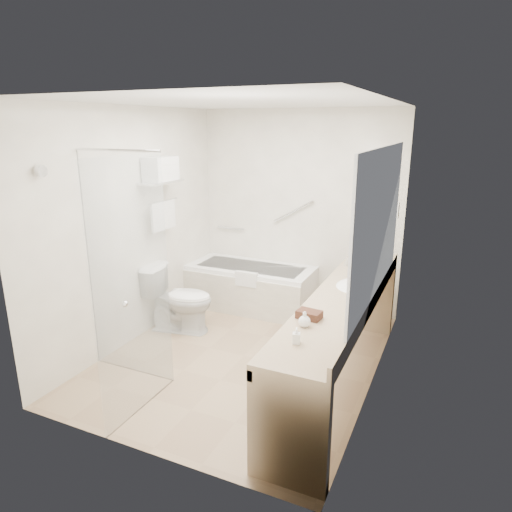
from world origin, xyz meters
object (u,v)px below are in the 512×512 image
at_px(toilet, 179,299).
at_px(water_bottle_left, 356,261).
at_px(bathtub, 251,287).
at_px(amenity_basket, 309,315).
at_px(vanity_counter, 341,321).

distance_m(toilet, water_bottle_left, 2.03).
distance_m(bathtub, water_bottle_left, 1.65).
relative_size(bathtub, toilet, 2.06).
xyz_separation_m(bathtub, water_bottle_left, (1.44, -0.48, 0.66)).
xyz_separation_m(bathtub, amenity_basket, (1.39, -1.89, 0.61)).
xyz_separation_m(bathtub, vanity_counter, (1.52, -1.39, 0.36)).
bearing_deg(bathtub, vanity_counter, -42.35).
xyz_separation_m(vanity_counter, amenity_basket, (-0.14, -0.50, 0.24)).
xyz_separation_m(toilet, amenity_basket, (1.84, -0.91, 0.50)).
bearing_deg(vanity_counter, toilet, 168.17).
bearing_deg(amenity_basket, vanity_counter, 74.80).
bearing_deg(amenity_basket, toilet, 153.54).
bearing_deg(vanity_counter, water_bottle_left, 95.59).
bearing_deg(toilet, amenity_basket, -127.03).
distance_m(vanity_counter, water_bottle_left, 0.96).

